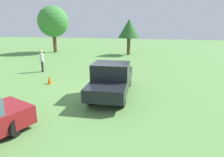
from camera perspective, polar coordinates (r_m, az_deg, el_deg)
The scene contains 6 objects.
ground_plane at distance 11.11m, azimuth -3.39°, elevation -4.12°, with size 80.00×80.00×0.00m, color #5B8C47.
pickup_truck at distance 10.45m, azimuth -0.12°, elevation 0.03°, with size 5.05×2.10×1.82m.
person_bystander at distance 16.62m, azimuth -19.94°, elevation 5.28°, with size 0.43×0.43×1.78m.
tree_back_right at distance 27.55m, azimuth -16.90°, elevation 15.66°, with size 3.96×3.96×6.01m.
tree_far_center at distance 24.45m, azimuth 5.01°, elevation 14.32°, with size 2.62×2.62×4.31m.
traffic_cone at distance 13.24m, azimuth -17.88°, elevation -0.32°, with size 0.32×0.32×0.55m, color orange.
Camera 1 is at (10.02, 2.92, 3.80)m, focal length 31.12 mm.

